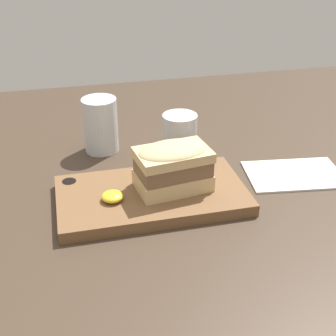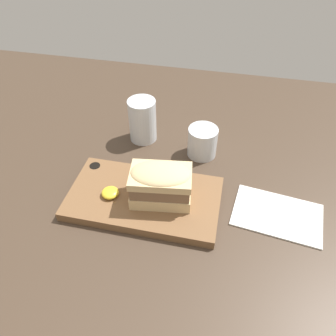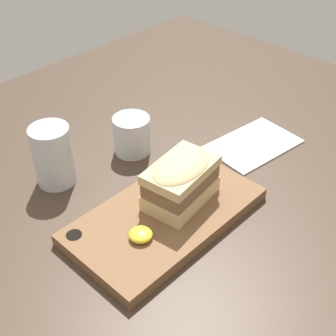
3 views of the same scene
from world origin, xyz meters
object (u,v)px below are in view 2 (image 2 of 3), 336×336
at_px(water_glass, 143,123).
at_px(napkin, 277,215).
at_px(sandwich, 161,183).
at_px(serving_board, 144,198).
at_px(wine_glass, 202,142).

height_order(water_glass, napkin, water_glass).
height_order(sandwich, water_glass, water_glass).
xyz_separation_m(serving_board, napkin, (0.30, 0.02, -0.01)).
bearing_deg(wine_glass, napkin, -41.73).
distance_m(sandwich, napkin, 0.27).
distance_m(sandwich, wine_glass, 0.21).
relative_size(sandwich, napkin, 0.69).
distance_m(wine_glass, napkin, 0.26).
height_order(sandwich, napkin, sandwich).
relative_size(sandwich, wine_glass, 1.76).
bearing_deg(napkin, sandwich, -174.91).
height_order(serving_board, sandwich, sandwich).
bearing_deg(sandwich, water_glass, 114.61).
relative_size(serving_board, napkin, 1.67).
height_order(serving_board, water_glass, water_glass).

